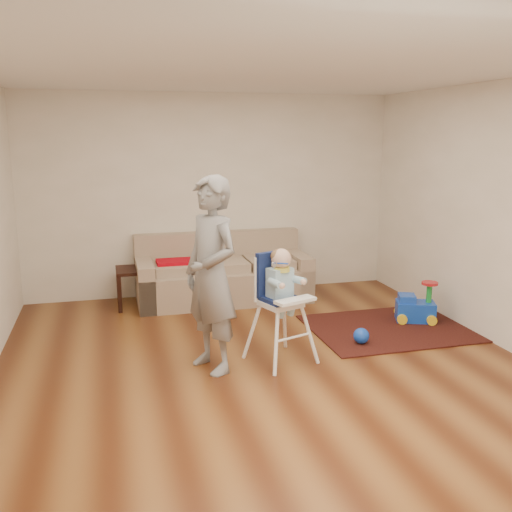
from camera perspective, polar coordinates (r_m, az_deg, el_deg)
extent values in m
plane|color=#4A210D|center=(5.50, 1.08, -11.10)|extent=(5.50, 5.50, 0.00)
cube|color=silver|center=(7.78, -4.41, 6.06)|extent=(5.00, 0.04, 2.70)
cube|color=silver|center=(6.27, 23.74, 3.60)|extent=(0.04, 5.50, 2.70)
cube|color=white|center=(5.08, 1.20, 18.12)|extent=(5.00, 5.50, 0.04)
cube|color=#B80414|center=(7.33, -7.93, -0.56)|extent=(0.51, 0.33, 0.04)
cube|color=black|center=(6.71, 13.46, -7.00)|extent=(1.85, 1.40, 0.01)
sphere|color=blue|center=(6.12, 10.48, -7.85)|extent=(0.17, 0.17, 0.17)
cylinder|color=blue|center=(5.25, 2.24, -0.74)|extent=(0.05, 0.12, 0.01)
imported|color=gray|center=(5.21, -4.49, -1.93)|extent=(0.67, 0.78, 1.81)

